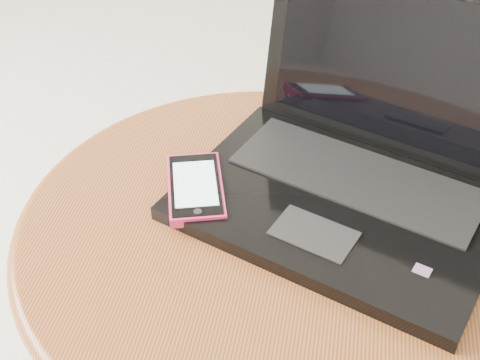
# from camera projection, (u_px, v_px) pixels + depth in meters

# --- Properties ---
(table) EXTENTS (0.60, 0.60, 0.48)m
(table) POSITION_uv_depth(u_px,v_px,m) (261.00, 277.00, 0.85)
(table) COLOR #57311D
(table) RESTS_ON ground
(laptop) EXTENTS (0.45, 0.41, 0.24)m
(laptop) POSITION_uv_depth(u_px,v_px,m) (356.00, 165.00, 0.80)
(laptop) COLOR black
(laptop) RESTS_ON table
(phone_black) EXTENTS (0.11, 0.13, 0.01)m
(phone_black) POSITION_uv_depth(u_px,v_px,m) (205.00, 186.00, 0.83)
(phone_black) COLOR black
(phone_black) RESTS_ON table
(phone_pink) EXTENTS (0.10, 0.14, 0.02)m
(phone_pink) POSITION_uv_depth(u_px,v_px,m) (195.00, 188.00, 0.81)
(phone_pink) COLOR #D4265B
(phone_pink) RESTS_ON phone_black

